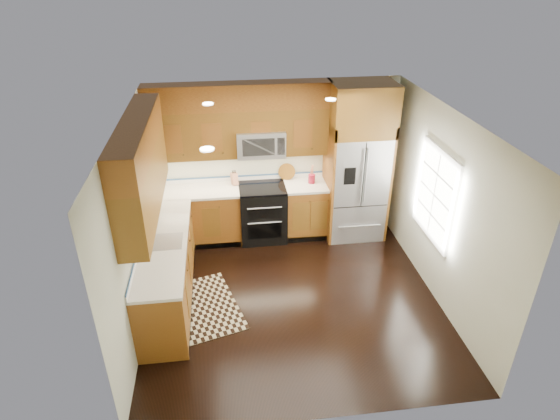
{
  "coord_description": "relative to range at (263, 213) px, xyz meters",
  "views": [
    {
      "loc": [
        -0.84,
        -5.15,
        4.26
      ],
      "look_at": [
        -0.1,
        0.6,
        1.09
      ],
      "focal_mm": 30.0,
      "sensor_mm": 36.0,
      "label": 1
    }
  ],
  "objects": [
    {
      "name": "sink_faucet",
      "position": [
        -1.48,
        -1.44,
        0.52
      ],
      "size": [
        0.54,
        0.44,
        0.37
      ],
      "color": "#B2B2B7",
      "rests_on": "countertop"
    },
    {
      "name": "refrigerator",
      "position": [
        1.55,
        -0.04,
        0.83
      ],
      "size": [
        0.98,
        0.75,
        2.6
      ],
      "color": "#B2B2B7",
      "rests_on": "ground"
    },
    {
      "name": "rug",
      "position": [
        -0.95,
        -1.7,
        -0.46
      ],
      "size": [
        1.12,
        1.48,
        0.01
      ],
      "primitive_type": "cube",
      "rotation": [
        0.0,
        0.0,
        0.28
      ],
      "color": "black",
      "rests_on": "ground"
    },
    {
      "name": "microwave",
      "position": [
        -0.0,
        0.13,
        1.19
      ],
      "size": [
        0.76,
        0.4,
        0.42
      ],
      "color": "#B2B2B7",
      "rests_on": "ground"
    },
    {
      "name": "cutting_board",
      "position": [
        0.44,
        0.27,
        0.48
      ],
      "size": [
        0.35,
        0.35,
        0.02
      ],
      "primitive_type": "cylinder",
      "rotation": [
        0.0,
        0.0,
        -0.26
      ],
      "color": "brown",
      "rests_on": "countertop"
    },
    {
      "name": "window",
      "position": [
        2.23,
        -1.47,
        0.93
      ],
      "size": [
        0.04,
        1.1,
        1.3
      ],
      "color": "white",
      "rests_on": "ground"
    },
    {
      "name": "base_cabinets",
      "position": [
        -0.98,
        -0.77,
        -0.02
      ],
      "size": [
        2.85,
        3.0,
        0.9
      ],
      "color": "#935F1C",
      "rests_on": "ground"
    },
    {
      "name": "knife_block",
      "position": [
        -0.44,
        0.18,
        0.57
      ],
      "size": [
        0.12,
        0.15,
        0.25
      ],
      "color": "#B27356",
      "rests_on": "countertop"
    },
    {
      "name": "range",
      "position": [
        0.0,
        0.0,
        0.0
      ],
      "size": [
        0.76,
        0.67,
        0.95
      ],
      "color": "black",
      "rests_on": "ground"
    },
    {
      "name": "wall_back",
      "position": [
        0.25,
        0.33,
        0.83
      ],
      "size": [
        4.0,
        0.02,
        2.6
      ],
      "primitive_type": "cube",
      "color": "beige",
      "rests_on": "ground"
    },
    {
      "name": "countertop",
      "position": [
        -0.84,
        -0.65,
        0.45
      ],
      "size": [
        2.86,
        3.01,
        0.04
      ],
      "color": "white",
      "rests_on": "base_cabinets"
    },
    {
      "name": "wall_left",
      "position": [
        -1.75,
        -1.67,
        0.83
      ],
      "size": [
        0.02,
        4.0,
        2.6
      ],
      "primitive_type": "cube",
      "color": "beige",
      "rests_on": "ground"
    },
    {
      "name": "wall_right",
      "position": [
        2.25,
        -1.67,
        0.83
      ],
      "size": [
        0.02,
        4.0,
        2.6
      ],
      "primitive_type": "cube",
      "color": "beige",
      "rests_on": "ground"
    },
    {
      "name": "ground",
      "position": [
        0.25,
        -1.67,
        -0.47
      ],
      "size": [
        4.0,
        4.0,
        0.0
      ],
      "primitive_type": "plane",
      "color": "black",
      "rests_on": "ground"
    },
    {
      "name": "upper_cabinets",
      "position": [
        -0.9,
        -0.58,
        1.56
      ],
      "size": [
        2.85,
        3.0,
        1.15
      ],
      "color": "brown",
      "rests_on": "ground"
    },
    {
      "name": "utensil_crock",
      "position": [
        0.83,
        0.07,
        0.58
      ],
      "size": [
        0.13,
        0.13,
        0.32
      ],
      "color": "maroon",
      "rests_on": "countertop"
    }
  ]
}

